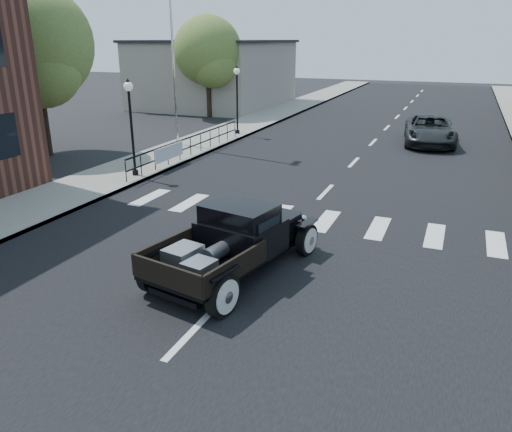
% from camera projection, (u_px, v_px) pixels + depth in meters
% --- Properties ---
extents(ground, '(120.00, 120.00, 0.00)m').
position_uv_depth(ground, '(252.00, 270.00, 12.20)').
color(ground, black).
rests_on(ground, ground).
extents(road, '(14.00, 80.00, 0.02)m').
position_uv_depth(road, '(366.00, 150.00, 25.26)').
color(road, black).
rests_on(road, ground).
extents(road_markings, '(12.00, 60.00, 0.06)m').
position_uv_depth(road_markings, '(344.00, 173.00, 20.91)').
color(road_markings, silver).
rests_on(road_markings, ground).
extents(sidewalk_left, '(3.00, 80.00, 0.15)m').
position_uv_depth(sidewalk_left, '(216.00, 137.00, 28.27)').
color(sidewalk_left, gray).
rests_on(sidewalk_left, ground).
extents(low_building_left, '(10.00, 12.00, 5.00)m').
position_uv_depth(low_building_left, '(215.00, 75.00, 41.10)').
color(low_building_left, gray).
rests_on(low_building_left, ground).
extents(railing, '(0.08, 10.00, 1.00)m').
position_uv_depth(railing, '(191.00, 145.00, 23.30)').
color(railing, black).
rests_on(railing, sidewalk_left).
extents(banner, '(0.04, 2.20, 0.60)m').
position_uv_depth(banner, '(170.00, 158.00, 21.59)').
color(banner, silver).
rests_on(banner, sidewalk_left).
extents(lamp_post_b, '(0.36, 0.36, 3.77)m').
position_uv_depth(lamp_post_b, '(132.00, 128.00, 19.45)').
color(lamp_post_b, black).
rests_on(lamp_post_b, sidewalk_left).
extents(lamp_post_c, '(0.36, 0.36, 3.77)m').
position_uv_depth(lamp_post_c, '(237.00, 100.00, 28.16)').
color(lamp_post_c, black).
rests_on(lamp_post_c, sidewalk_left).
extents(flagpole, '(0.12, 0.12, 12.37)m').
position_uv_depth(flagpole, '(171.00, 16.00, 23.80)').
color(flagpole, silver).
rests_on(flagpole, sidewalk_left).
extents(big_tree_near, '(5.29, 5.29, 7.77)m').
position_uv_depth(big_tree_near, '(38.00, 72.00, 22.86)').
color(big_tree_near, '#566B2E').
rests_on(big_tree_near, ground).
extents(big_tree_far, '(4.69, 4.69, 6.89)m').
position_uv_depth(big_tree_far, '(208.00, 67.00, 34.67)').
color(big_tree_far, '#566B2E').
rests_on(big_tree_far, ground).
extents(hotrod_pickup, '(3.25, 5.32, 1.72)m').
position_uv_depth(hotrod_pickup, '(234.00, 240.00, 11.74)').
color(hotrod_pickup, black).
rests_on(hotrod_pickup, ground).
extents(second_car, '(3.08, 5.62, 1.49)m').
position_uv_depth(second_car, '(430.00, 130.00, 26.38)').
color(second_car, black).
rests_on(second_car, ground).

